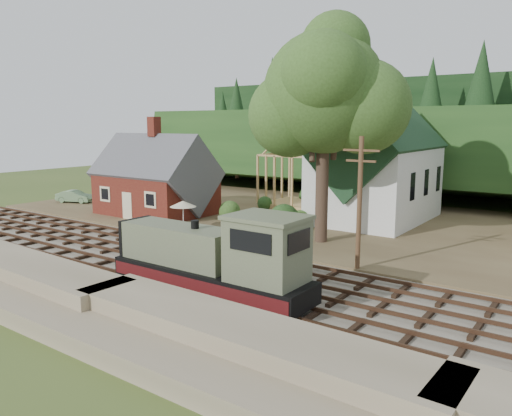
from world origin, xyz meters
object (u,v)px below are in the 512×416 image
Objects in this scene: car_blue at (244,219)px; patio_set at (183,205)px; car_green at (75,196)px; locomotive at (216,261)px.

patio_set is (-3.14, -3.88, 1.40)m from car_blue.
car_green is (-22.27, -0.60, 0.07)m from car_blue.
car_blue is (-8.83, 14.04, -1.11)m from locomotive.
car_green is 1.71× the size of patio_set.
locomotive is at bearing -40.33° from patio_set.
car_blue is at bearing -110.94° from car_green.
locomotive is 33.90m from car_green.
car_blue is at bearing 122.16° from locomotive.
patio_set is at bearing -150.50° from car_blue.
locomotive is 3.22× the size of car_blue.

